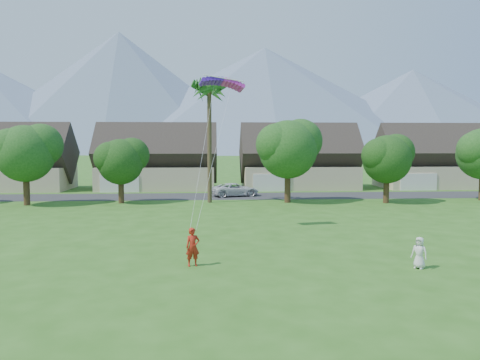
{
  "coord_description": "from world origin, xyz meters",
  "views": [
    {
      "loc": [
        -1.79,
        -19.44,
        6.17
      ],
      "look_at": [
        0.0,
        10.0,
        3.8
      ],
      "focal_mm": 35.0,
      "sensor_mm": 36.0,
      "label": 1
    }
  ],
  "objects": [
    {
      "name": "kite_flyer",
      "position": [
        -2.75,
        3.65,
        0.97
      ],
      "size": [
        0.8,
        0.63,
        1.93
      ],
      "primitive_type": "imported",
      "rotation": [
        0.0,
        0.0,
        0.26
      ],
      "color": "#B22314",
      "rests_on": "ground"
    },
    {
      "name": "watcher",
      "position": [
        8.36,
        2.52,
        0.78
      ],
      "size": [
        0.89,
        0.88,
        1.56
      ],
      "primitive_type": "imported",
      "rotation": [
        0.0,
        0.0,
        -0.75
      ],
      "color": "silver",
      "rests_on": "ground"
    },
    {
      "name": "mountain_ridge",
      "position": [
        10.4,
        260.0,
        29.07
      ],
      "size": [
        540.0,
        240.0,
        70.0
      ],
      "color": "slate",
      "rests_on": "ground"
    },
    {
      "name": "parafoil_kite",
      "position": [
        -1.03,
        13.17,
        10.36
      ],
      "size": [
        3.16,
        1.27,
        0.5
      ],
      "rotation": [
        0.0,
        0.0,
        0.2
      ],
      "color": "#4B17AF",
      "rests_on": "ground"
    },
    {
      "name": "houses_row",
      "position": [
        0.49,
        42.99,
        3.44
      ],
      "size": [
        72.75,
        8.19,
        8.86
      ],
      "color": "beige",
      "rests_on": "ground"
    },
    {
      "name": "ground",
      "position": [
        0.0,
        0.0,
        0.0
      ],
      "size": [
        500.0,
        500.0,
        0.0
      ],
      "primitive_type": "plane",
      "color": "#2D6019",
      "rests_on": "ground"
    },
    {
      "name": "tree_row",
      "position": [
        -1.14,
        27.92,
        4.89
      ],
      "size": [
        62.27,
        6.67,
        8.45
      ],
      "color": "#47301C",
      "rests_on": "ground"
    },
    {
      "name": "street",
      "position": [
        0.0,
        34.0,
        0.01
      ],
      "size": [
        90.0,
        7.0,
        0.01
      ],
      "primitive_type": "cube",
      "color": "#2D2D30",
      "rests_on": "ground"
    },
    {
      "name": "fan_palm",
      "position": [
        -2.0,
        28.5,
        11.8
      ],
      "size": [
        3.0,
        3.0,
        13.8
      ],
      "color": "#4C3D26",
      "rests_on": "ground"
    },
    {
      "name": "parked_car",
      "position": [
        0.9,
        34.0,
        0.76
      ],
      "size": [
        5.93,
        3.96,
        1.51
      ],
      "primitive_type": "imported",
      "rotation": [
        0.0,
        0.0,
        1.86
      ],
      "color": "silver",
      "rests_on": "ground"
    }
  ]
}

